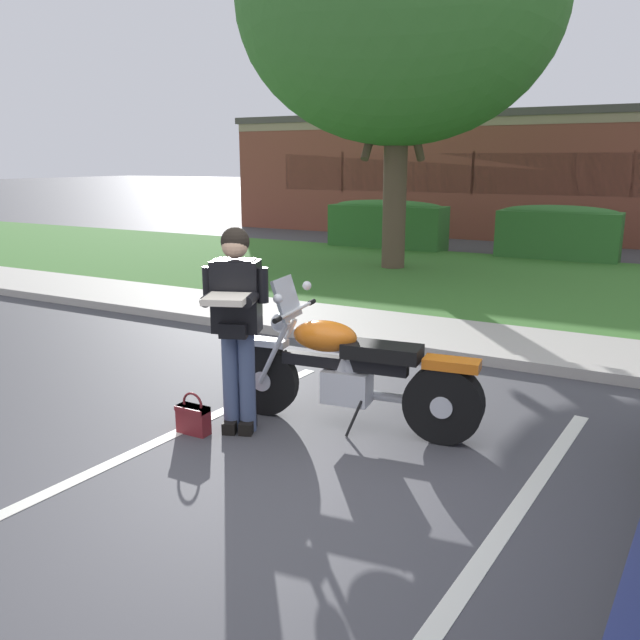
{
  "coord_description": "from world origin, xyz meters",
  "views": [
    {
      "loc": [
        2.12,
        -3.49,
        2.22
      ],
      "look_at": [
        -0.54,
        1.41,
        0.85
      ],
      "focal_mm": 36.82,
      "sensor_mm": 36.0,
      "label": 1
    }
  ],
  "objects_px": {
    "rider_person": "(236,314)",
    "hedge_center_left": "(558,232)",
    "motorcycle": "(358,373)",
    "shade_tree": "(400,2)",
    "handbag": "(193,417)",
    "hedge_left": "(388,223)"
  },
  "relations": [
    {
      "from": "rider_person",
      "to": "hedge_center_left",
      "type": "bearing_deg",
      "value": 86.47
    },
    {
      "from": "shade_tree",
      "to": "handbag",
      "type": "bearing_deg",
      "value": -78.52
    },
    {
      "from": "shade_tree",
      "to": "hedge_left",
      "type": "bearing_deg",
      "value": 114.89
    },
    {
      "from": "handbag",
      "to": "hedge_left",
      "type": "bearing_deg",
      "value": 105.17
    },
    {
      "from": "motorcycle",
      "to": "hedge_left",
      "type": "relative_size",
      "value": 0.75
    },
    {
      "from": "motorcycle",
      "to": "rider_person",
      "type": "relative_size",
      "value": 1.31
    },
    {
      "from": "shade_tree",
      "to": "hedge_center_left",
      "type": "bearing_deg",
      "value": 47.75
    },
    {
      "from": "rider_person",
      "to": "hedge_center_left",
      "type": "distance_m",
      "value": 11.38
    },
    {
      "from": "rider_person",
      "to": "hedge_center_left",
      "type": "xyz_separation_m",
      "value": [
        0.7,
        11.36,
        -0.36
      ]
    },
    {
      "from": "handbag",
      "to": "hedge_center_left",
      "type": "height_order",
      "value": "hedge_center_left"
    },
    {
      "from": "handbag",
      "to": "shade_tree",
      "type": "bearing_deg",
      "value": 101.48
    },
    {
      "from": "rider_person",
      "to": "hedge_left",
      "type": "xyz_separation_m",
      "value": [
        -3.45,
        11.36,
        -0.36
      ]
    },
    {
      "from": "hedge_center_left",
      "to": "handbag",
      "type": "bearing_deg",
      "value": -94.96
    },
    {
      "from": "hedge_left",
      "to": "handbag",
      "type": "bearing_deg",
      "value": -74.83
    },
    {
      "from": "motorcycle",
      "to": "handbag",
      "type": "height_order",
      "value": "motorcycle"
    },
    {
      "from": "motorcycle",
      "to": "shade_tree",
      "type": "bearing_deg",
      "value": 110.33
    },
    {
      "from": "motorcycle",
      "to": "shade_tree",
      "type": "relative_size",
      "value": 0.29
    },
    {
      "from": "motorcycle",
      "to": "rider_person",
      "type": "bearing_deg",
      "value": -148.02
    },
    {
      "from": "handbag",
      "to": "rider_person",
      "type": "bearing_deg",
      "value": 36.82
    },
    {
      "from": "motorcycle",
      "to": "hedge_center_left",
      "type": "relative_size",
      "value": 0.85
    },
    {
      "from": "hedge_left",
      "to": "hedge_center_left",
      "type": "height_order",
      "value": "same"
    },
    {
      "from": "rider_person",
      "to": "hedge_left",
      "type": "bearing_deg",
      "value": 106.88
    }
  ]
}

